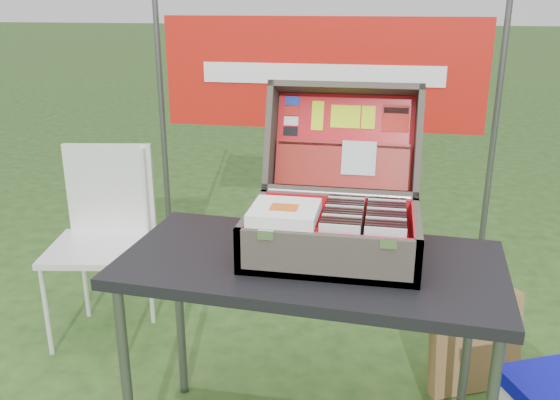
% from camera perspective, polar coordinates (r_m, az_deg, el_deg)
% --- Properties ---
extents(table, '(1.33, 0.73, 0.81)m').
position_cam_1_polar(table, '(2.23, 2.79, -15.17)').
color(table, black).
rests_on(table, ground).
extents(table_top, '(1.33, 0.73, 0.04)m').
position_cam_1_polar(table_top, '(2.05, 2.96, -6.18)').
color(table_top, black).
rests_on(table_top, ground).
extents(table_leg_fl, '(0.04, 0.04, 0.77)m').
position_cam_1_polar(table_leg_fl, '(2.18, -14.49, -17.39)').
color(table_leg_fl, '#59595B').
rests_on(table_leg_fl, ground).
extents(table_leg_bl, '(0.04, 0.04, 0.77)m').
position_cam_1_polar(table_leg_bl, '(2.59, -9.61, -10.80)').
color(table_leg_bl, '#59595B').
rests_on(table_leg_bl, ground).
extents(table_leg_br, '(0.04, 0.04, 0.77)m').
position_cam_1_polar(table_leg_br, '(2.48, 17.61, -12.92)').
color(table_leg_br, '#59595B').
rests_on(table_leg_br, ground).
extents(suitcase, '(0.59, 0.58, 0.53)m').
position_cam_1_polar(suitcase, '(2.03, 5.36, 2.16)').
color(suitcase, '#5A5246').
rests_on(suitcase, table).
extents(suitcase_base_bottom, '(0.59, 0.42, 0.02)m').
position_cam_1_polar(suitcase_base_bottom, '(2.06, 4.99, -5.05)').
color(suitcase_base_bottom, '#5A5246').
rests_on(suitcase_base_bottom, table_top).
extents(suitcase_base_wall_front, '(0.59, 0.02, 0.16)m').
position_cam_1_polar(suitcase_base_wall_front, '(1.86, 4.43, -5.59)').
color(suitcase_base_wall_front, '#5A5246').
rests_on(suitcase_base_wall_front, table_top).
extents(suitcase_base_wall_back, '(0.59, 0.02, 0.16)m').
position_cam_1_polar(suitcase_base_wall_back, '(2.22, 5.55, -1.43)').
color(suitcase_base_wall_back, '#5A5246').
rests_on(suitcase_base_wall_back, table_top).
extents(suitcase_base_wall_left, '(0.02, 0.42, 0.16)m').
position_cam_1_polar(suitcase_base_wall_left, '(2.08, -2.71, -2.80)').
color(suitcase_base_wall_left, '#5A5246').
rests_on(suitcase_base_wall_left, table_top).
extents(suitcase_base_wall_right, '(0.02, 0.42, 0.16)m').
position_cam_1_polar(suitcase_base_wall_right, '(2.03, 12.97, -3.80)').
color(suitcase_base_wall_right, '#5A5246').
rests_on(suitcase_base_wall_right, table_top).
extents(suitcase_liner_floor, '(0.54, 0.37, 0.01)m').
position_cam_1_polar(suitcase_liner_floor, '(2.06, 5.00, -4.68)').
color(suitcase_liner_floor, red).
rests_on(suitcase_liner_floor, suitcase_base_bottom).
extents(suitcase_latch_left, '(0.05, 0.01, 0.03)m').
position_cam_1_polar(suitcase_latch_left, '(1.84, -1.39, -3.37)').
color(suitcase_latch_left, silver).
rests_on(suitcase_latch_left, suitcase_base_wall_front).
extents(suitcase_latch_right, '(0.05, 0.01, 0.03)m').
position_cam_1_polar(suitcase_latch_right, '(1.81, 10.39, -4.14)').
color(suitcase_latch_right, silver).
rests_on(suitcase_latch_right, suitcase_base_wall_front).
extents(suitcase_hinge, '(0.53, 0.02, 0.02)m').
position_cam_1_polar(suitcase_hinge, '(2.20, 5.64, 0.58)').
color(suitcase_hinge, silver).
rests_on(suitcase_hinge, suitcase_base_wall_back).
extents(suitcase_lid_back, '(0.59, 0.16, 0.40)m').
position_cam_1_polar(suitcase_lid_back, '(2.36, 6.21, 5.60)').
color(suitcase_lid_back, '#5A5246').
rests_on(suitcase_lid_back, suitcase_base_wall_back).
extents(suitcase_lid_rim_far, '(0.59, 0.16, 0.07)m').
position_cam_1_polar(suitcase_lid_rim_far, '(2.32, 6.39, 10.62)').
color(suitcase_lid_rim_far, '#5A5246').
rests_on(suitcase_lid_rim_far, suitcase_lid_back).
extents(suitcase_lid_rim_near, '(0.59, 0.16, 0.07)m').
position_cam_1_polar(suitcase_lid_rim_near, '(2.28, 5.81, 0.84)').
color(suitcase_lid_rim_near, '#5A5246').
rests_on(suitcase_lid_rim_near, suitcase_lid_back).
extents(suitcase_lid_rim_left, '(0.02, 0.28, 0.45)m').
position_cam_1_polar(suitcase_lid_rim_left, '(2.33, -0.84, 6.09)').
color(suitcase_lid_rim_left, '#5A5246').
rests_on(suitcase_lid_rim_left, suitcase_lid_back).
extents(suitcase_lid_rim_right, '(0.02, 0.28, 0.45)m').
position_cam_1_polar(suitcase_lid_rim_right, '(2.29, 13.16, 5.37)').
color(suitcase_lid_rim_right, '#5A5246').
rests_on(suitcase_lid_rim_right, suitcase_lid_back).
extents(suitcase_lid_liner, '(0.54, 0.12, 0.35)m').
position_cam_1_polar(suitcase_lid_liner, '(2.35, 6.19, 5.64)').
color(suitcase_lid_liner, red).
rests_on(suitcase_lid_liner, suitcase_lid_back).
extents(suitcase_liner_wall_front, '(0.54, 0.01, 0.13)m').
position_cam_1_polar(suitcase_liner_wall_front, '(1.86, 4.48, -5.09)').
color(suitcase_liner_wall_front, red).
rests_on(suitcase_liner_wall_front, suitcase_base_bottom).
extents(suitcase_liner_wall_back, '(0.54, 0.01, 0.13)m').
position_cam_1_polar(suitcase_liner_wall_back, '(2.20, 5.53, -1.28)').
color(suitcase_liner_wall_back, red).
rests_on(suitcase_liner_wall_back, suitcase_base_bottom).
extents(suitcase_liner_wall_left, '(0.01, 0.37, 0.13)m').
position_cam_1_polar(suitcase_liner_wall_left, '(2.07, -2.32, -2.53)').
color(suitcase_liner_wall_left, red).
rests_on(suitcase_liner_wall_left, suitcase_base_bottom).
extents(suitcase_liner_wall_right, '(0.01, 0.37, 0.13)m').
position_cam_1_polar(suitcase_liner_wall_right, '(2.03, 12.59, -3.48)').
color(suitcase_liner_wall_right, red).
rests_on(suitcase_liner_wall_right, suitcase_base_bottom).
extents(suitcase_lid_pocket, '(0.52, 0.08, 0.17)m').
position_cam_1_polar(suitcase_lid_pocket, '(2.32, 6.02, 3.30)').
color(suitcase_lid_pocket, maroon).
rests_on(suitcase_lid_pocket, suitcase_lid_liner).
extents(suitcase_pocket_edge, '(0.51, 0.03, 0.03)m').
position_cam_1_polar(suitcase_pocket_edge, '(2.32, 6.13, 5.36)').
color(suitcase_pocket_edge, maroon).
rests_on(suitcase_pocket_edge, suitcase_lid_pocket).
extents(suitcase_pocket_cd, '(0.13, 0.05, 0.13)m').
position_cam_1_polar(suitcase_pocket_cd, '(2.30, 7.59, 4.01)').
color(suitcase_pocket_cd, silver).
rests_on(suitcase_pocket_cd, suitcase_lid_pocket).
extents(lid_sticker_cc_a, '(0.06, 0.01, 0.03)m').
position_cam_1_polar(lid_sticker_cc_a, '(2.39, 1.19, 9.51)').
color(lid_sticker_cc_a, '#1933B2').
rests_on(lid_sticker_cc_a, suitcase_lid_liner).
extents(lid_sticker_cc_b, '(0.06, 0.01, 0.03)m').
position_cam_1_polar(lid_sticker_cc_b, '(2.38, 1.13, 8.56)').
color(lid_sticker_cc_b, red).
rests_on(lid_sticker_cc_b, suitcase_lid_liner).
extents(lid_sticker_cc_c, '(0.06, 0.01, 0.03)m').
position_cam_1_polar(lid_sticker_cc_c, '(2.37, 1.07, 7.61)').
color(lid_sticker_cc_c, white).
rests_on(lid_sticker_cc_c, suitcase_lid_liner).
extents(lid_sticker_cc_d, '(0.06, 0.01, 0.03)m').
position_cam_1_polar(lid_sticker_cc_d, '(2.37, 1.02, 6.65)').
color(lid_sticker_cc_d, black).
rests_on(lid_sticker_cc_d, suitcase_lid_liner).
extents(lid_card_neon_tall, '(0.05, 0.04, 0.11)m').
position_cam_1_polar(lid_card_neon_tall, '(2.36, 3.64, 8.11)').
color(lid_card_neon_tall, '#D2FA0F').
rests_on(lid_card_neon_tall, suitcase_lid_liner).
extents(lid_card_neon_main, '(0.12, 0.03, 0.09)m').
position_cam_1_polar(lid_card_neon_main, '(2.35, 6.32, 7.98)').
color(lid_card_neon_main, '#D2FA0F').
rests_on(lid_card_neon_main, suitcase_lid_liner).
extents(lid_card_neon_small, '(0.05, 0.03, 0.09)m').
position_cam_1_polar(lid_card_neon_small, '(2.35, 8.50, 7.87)').
color(lid_card_neon_small, '#D2FA0F').
rests_on(lid_card_neon_small, suitcase_lid_liner).
extents(lid_sticker_band, '(0.10, 0.04, 0.10)m').
position_cam_1_polar(lid_sticker_band, '(2.35, 11.07, 7.72)').
color(lid_sticker_band, red).
rests_on(lid_sticker_band, suitcase_lid_liner).
extents(lid_sticker_band_bar, '(0.09, 0.01, 0.02)m').
position_cam_1_polar(lid_sticker_band_bar, '(2.35, 11.12, 8.44)').
color(lid_sticker_band_bar, black).
rests_on(lid_sticker_band_bar, suitcase_lid_liner).
extents(cd_left_0, '(0.13, 0.01, 0.15)m').
position_cam_1_polar(cd_left_0, '(1.88, 5.68, -4.52)').
color(cd_left_0, silver).
rests_on(cd_left_0, suitcase_liner_floor).
extents(cd_left_1, '(0.13, 0.01, 0.15)m').
position_cam_1_polar(cd_left_1, '(1.90, 5.75, -4.25)').
color(cd_left_1, black).
rests_on(cd_left_1, suitcase_liner_floor).
extents(cd_left_2, '(0.13, 0.01, 0.15)m').
position_cam_1_polar(cd_left_2, '(1.92, 5.81, -3.99)').
color(cd_left_2, black).
rests_on(cd_left_2, suitcase_liner_floor).
extents(cd_left_3, '(0.13, 0.01, 0.15)m').
position_cam_1_polar(cd_left_3, '(1.94, 5.87, -3.73)').
color(cd_left_3, black).
rests_on(cd_left_3, suitcase_liner_floor).
extents(cd_left_4, '(0.13, 0.01, 0.15)m').
position_cam_1_polar(cd_left_4, '(1.96, 5.93, -3.47)').
color(cd_left_4, silver).
rests_on(cd_left_4, suitcase_liner_floor).
extents(cd_left_5, '(0.13, 0.01, 0.15)m').
position_cam_1_polar(cd_left_5, '(1.98, 5.98, -3.22)').
color(cd_left_5, black).
rests_on(cd_left_5, suitcase_liner_floor).
extents(cd_left_6, '(0.13, 0.01, 0.15)m').
position_cam_1_polar(cd_left_6, '(2.00, 6.04, -2.98)').
color(cd_left_6, black).
rests_on(cd_left_6, suitcase_liner_floor).
extents(cd_left_7, '(0.13, 0.01, 0.15)m').
position_cam_1_polar(cd_left_7, '(2.02, 6.09, -2.74)').
color(cd_left_7, black).
rests_on(cd_left_7, suitcase_liner_floor).
extents(cd_left_8, '(0.13, 0.01, 0.15)m').
position_cam_1_polar(cd_left_8, '(2.05, 6.15, -2.51)').
color(cd_left_8, silver).
rests_on(cd_left_8, suitcase_liner_floor).
extents(cd_left_9, '(0.13, 0.01, 0.15)m').
position_cam_1_polar(cd_left_9, '(2.07, 6.20, -2.28)').
color(cd_left_9, black).
rests_on(cd_left_9, suitcase_liner_floor).
extents(cd_left_10, '(0.13, 0.01, 0.15)m').
position_cam_1_polar(cd_left_10, '(2.09, 6.25, -2.06)').
color(cd_left_10, black).
rests_on(cd_left_10, suitcase_liner_floor).
extents(cd_left_11, '(0.13, 0.01, 0.15)m').
position_cam_1_polar(cd_left_11, '(2.11, 6.30, -1.84)').
color(cd_left_11, black).
rests_on(cd_left_11, suitcase_liner_floor).
extents(cd_left_12, '(0.13, 0.01, 0.15)m').
position_cam_1_polar(cd_left_12, '(2.13, 6.35, -1.62)').
color(cd_left_12, silver).
rests_on(cd_left_12, suitcase_liner_floor).
extents(cd_left_13, '(0.13, 0.01, 0.15)m').
position_cam_1_polar(cd_left_13, '(2.15, 6.40, -1.41)').
color(cd_left_13, black).
rests_on(cd_left_13, suitcase_liner_floor).
extents(cd_right_0, '(0.13, 0.01, 0.15)m').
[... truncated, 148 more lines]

